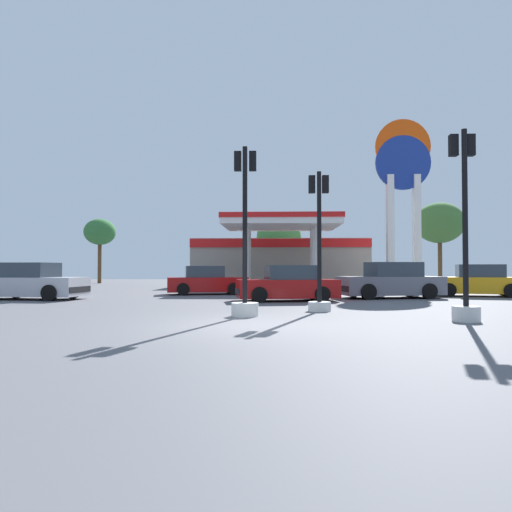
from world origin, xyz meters
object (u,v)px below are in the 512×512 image
at_px(traffic_signal_2, 245,264).
at_px(traffic_signal_0, 465,256).
at_px(car_0, 390,282).
at_px(car_3, 32,283).
at_px(tree_1, 279,239).
at_px(tree_0, 100,233).
at_px(station_pole_sign, 403,184).
at_px(car_1, 287,285).
at_px(car_2, 207,281).
at_px(traffic_signal_1, 319,261).
at_px(tree_2, 440,223).
at_px(car_4, 477,282).

bearing_deg(traffic_signal_2, traffic_signal_0, -10.89).
relative_size(car_0, car_3, 1.04).
bearing_deg(tree_1, tree_0, 172.20).
height_order(car_0, tree_0, tree_0).
relative_size(station_pole_sign, car_3, 2.28).
bearing_deg(tree_0, car_0, -43.52).
relative_size(car_1, car_3, 0.94).
bearing_deg(car_0, car_3, -174.73).
relative_size(car_2, tree_0, 0.77).
bearing_deg(traffic_signal_1, tree_0, 122.75).
xyz_separation_m(car_3, traffic_signal_1, (12.13, -5.17, 0.89)).
distance_m(car_2, traffic_signal_2, 11.39).
distance_m(station_pole_sign, tree_2, 12.53).
height_order(station_pole_sign, car_2, station_pole_sign).
relative_size(car_0, car_2, 1.10).
xyz_separation_m(car_4, tree_0, (-25.57, 18.29, 3.85)).
distance_m(car_0, traffic_signal_0, 9.47).
xyz_separation_m(car_4, traffic_signal_2, (-10.79, -9.91, 0.79)).
bearing_deg(traffic_signal_0, car_2, 124.95).
height_order(car_0, car_2, car_0).
height_order(car_4, traffic_signal_2, traffic_signal_2).
bearing_deg(car_4, traffic_signal_0, -114.23).
distance_m(car_2, traffic_signal_1, 10.67).
bearing_deg(car_0, car_4, 19.31).
height_order(car_0, car_3, car_0).
bearing_deg(station_pole_sign, car_1, -127.36).
height_order(car_0, traffic_signal_0, traffic_signal_0).
relative_size(car_0, car_4, 1.05).
height_order(car_0, tree_1, tree_1).
relative_size(traffic_signal_1, tree_1, 0.77).
bearing_deg(car_1, traffic_signal_1, -79.07).
height_order(car_4, traffic_signal_0, traffic_signal_0).
bearing_deg(tree_0, car_2, -54.80).
xyz_separation_m(station_pole_sign, traffic_signal_1, (-6.63, -14.46, -5.01)).
distance_m(car_1, car_2, 6.28).
bearing_deg(traffic_signal_2, traffic_signal_1, 35.66).
relative_size(car_3, traffic_signal_1, 1.04).
bearing_deg(tree_0, car_3, -76.97).
bearing_deg(traffic_signal_2, car_4, 42.56).
height_order(car_4, tree_0, tree_0).
bearing_deg(tree_2, car_2, -137.82).
height_order(car_1, car_4, car_4).
xyz_separation_m(tree_0, tree_2, (29.72, -1.20, 0.63)).
height_order(traffic_signal_0, tree_2, tree_2).
height_order(station_pole_sign, tree_0, station_pole_sign).
distance_m(car_3, traffic_signal_0, 17.58).
distance_m(station_pole_sign, tree_0, 26.69).
distance_m(station_pole_sign, traffic_signal_1, 16.68).
xyz_separation_m(traffic_signal_0, traffic_signal_2, (-5.83, 1.12, -0.20)).
distance_m(car_1, traffic_signal_1, 4.79).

